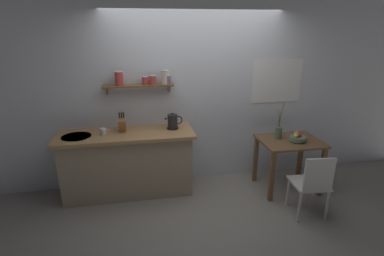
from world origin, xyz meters
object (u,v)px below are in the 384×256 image
object	(u,v)px
electric_kettle	(173,122)
dining_table	(289,149)
knife_block	(122,124)
twig_vase	(279,132)
coffee_mug_by_sink	(103,131)
fruit_bowl	(298,137)
dining_chair_near	(312,183)

from	to	relation	value
electric_kettle	dining_table	bearing A→B (deg)	-11.60
dining_table	knife_block	xyz separation A→B (m)	(-2.31, 0.32, 0.41)
twig_vase	electric_kettle	bearing A→B (deg)	170.77
knife_block	twig_vase	bearing A→B (deg)	-6.06
dining_table	electric_kettle	bearing A→B (deg)	168.40
knife_block	dining_table	bearing A→B (deg)	-7.95
knife_block	coffee_mug_by_sink	xyz separation A→B (m)	(-0.24, -0.07, -0.06)
knife_block	electric_kettle	bearing A→B (deg)	0.84
fruit_bowl	twig_vase	world-z (taller)	twig_vase
dining_table	dining_chair_near	size ratio (longest dim) A/B	0.99
twig_vase	coffee_mug_by_sink	distance (m)	2.42
electric_kettle	twig_vase	bearing A→B (deg)	-9.23
fruit_bowl	twig_vase	distance (m)	0.27
dining_table	dining_chair_near	bearing A→B (deg)	-94.30
dining_table	coffee_mug_by_sink	world-z (taller)	coffee_mug_by_sink
fruit_bowl	electric_kettle	bearing A→B (deg)	166.88
dining_chair_near	coffee_mug_by_sink	size ratio (longest dim) A/B	7.29
fruit_bowl	knife_block	xyz separation A→B (m)	(-2.38, 0.38, 0.22)
coffee_mug_by_sink	knife_block	bearing A→B (deg)	16.02
twig_vase	fruit_bowl	bearing A→B (deg)	-35.89
twig_vase	coffee_mug_by_sink	world-z (taller)	twig_vase
dining_table	dining_chair_near	world-z (taller)	dining_chair_near
coffee_mug_by_sink	dining_chair_near	bearing A→B (deg)	-21.16
dining_table	dining_chair_near	distance (m)	0.73
dining_table	fruit_bowl	bearing A→B (deg)	-40.24
electric_kettle	coffee_mug_by_sink	distance (m)	0.94
knife_block	coffee_mug_by_sink	bearing A→B (deg)	-163.98
fruit_bowl	coffee_mug_by_sink	bearing A→B (deg)	173.18
fruit_bowl	electric_kettle	size ratio (longest dim) A/B	0.89
twig_vase	knife_block	world-z (taller)	twig_vase
dining_chair_near	twig_vase	world-z (taller)	twig_vase
twig_vase	electric_kettle	size ratio (longest dim) A/B	2.09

